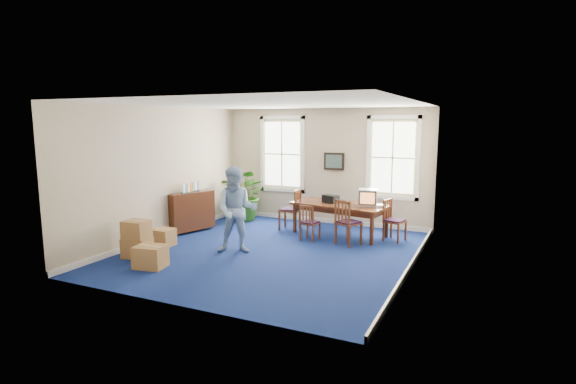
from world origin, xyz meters
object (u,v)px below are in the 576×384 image
at_px(conference_table, 340,219).
at_px(cardboard_boxes, 148,238).
at_px(potted_plant, 246,195).
at_px(crt_tv, 368,197).
at_px(chair_near_left, 310,222).
at_px(man, 237,210).
at_px(credenza, 191,213).

relative_size(conference_table, cardboard_boxes, 1.61).
bearing_deg(conference_table, cardboard_boxes, -121.15).
bearing_deg(potted_plant, crt_tv, -6.68).
xyz_separation_m(chair_near_left, man, (-1.06, -1.62, 0.50)).
relative_size(man, cardboard_boxes, 1.29).
height_order(conference_table, cardboard_boxes, cardboard_boxes).
distance_m(chair_near_left, potted_plant, 2.84).
xyz_separation_m(chair_near_left, credenza, (-3.11, -0.51, 0.06)).
distance_m(chair_near_left, credenza, 3.15).
bearing_deg(credenza, man, -10.20).
bearing_deg(man, conference_table, 33.74).
bearing_deg(chair_near_left, potted_plant, -19.45).
relative_size(crt_tv, credenza, 0.39).
bearing_deg(conference_table, potted_plant, -179.18).
distance_m(conference_table, potted_plant, 3.05).
xyz_separation_m(conference_table, chair_near_left, (-0.48, -0.80, 0.04)).
height_order(crt_tv, chair_near_left, crt_tv).
bearing_deg(potted_plant, credenza, -108.42).
bearing_deg(chair_near_left, cardboard_boxes, 53.90).
distance_m(conference_table, chair_near_left, 0.93).
relative_size(conference_table, crt_tv, 4.82).
bearing_deg(crt_tv, chair_near_left, -156.61).
bearing_deg(potted_plant, conference_table, -9.21).
xyz_separation_m(crt_tv, cardboard_boxes, (-3.76, -3.56, -0.59)).
relative_size(chair_near_left, credenza, 0.70).
distance_m(conference_table, crt_tv, 0.92).
relative_size(conference_table, man, 1.25).
bearing_deg(credenza, cardboard_boxes, -58.36).
bearing_deg(conference_table, chair_near_left, -110.93).
height_order(potted_plant, cardboard_boxes, potted_plant).
distance_m(man, cardboard_boxes, 1.94).
distance_m(chair_near_left, cardboard_boxes, 3.74).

